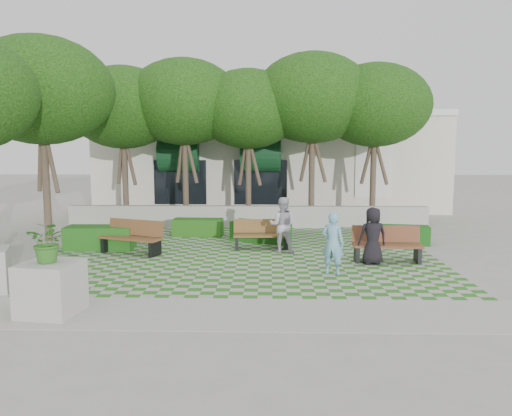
{
  "coord_description": "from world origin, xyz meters",
  "views": [
    {
      "loc": [
        0.92,
        -14.47,
        3.39
      ],
      "look_at": [
        0.5,
        1.5,
        1.4
      ],
      "focal_mm": 35.0,
      "sensor_mm": 36.0,
      "label": 1
    }
  ],
  "objects_px": {
    "bench_west": "(132,238)",
    "hedge_west": "(100,238)",
    "hedge_midright": "(261,232)",
    "bench_east": "(387,245)",
    "hedge_midleft": "(198,227)",
    "bench_mid": "(261,235)",
    "hedge_east": "(402,235)",
    "person_white": "(282,225)",
    "planter_front": "(50,277)",
    "person_dark": "(373,236)",
    "person_blue": "(333,243)"
  },
  "relations": [
    {
      "from": "hedge_midright",
      "to": "hedge_west",
      "type": "xyz_separation_m",
      "value": [
        -5.28,
        -1.47,
        0.02
      ]
    },
    {
      "from": "hedge_east",
      "to": "person_white",
      "type": "bearing_deg",
      "value": -160.34
    },
    {
      "from": "planter_front",
      "to": "person_blue",
      "type": "bearing_deg",
      "value": 28.73
    },
    {
      "from": "hedge_west",
      "to": "person_white",
      "type": "height_order",
      "value": "person_white"
    },
    {
      "from": "hedge_midright",
      "to": "person_blue",
      "type": "bearing_deg",
      "value": -66.2
    },
    {
      "from": "person_white",
      "to": "bench_mid",
      "type": "bearing_deg",
      "value": -32.27
    },
    {
      "from": "bench_mid",
      "to": "person_blue",
      "type": "xyz_separation_m",
      "value": [
        1.95,
        -3.28,
        0.37
      ]
    },
    {
      "from": "bench_west",
      "to": "hedge_east",
      "type": "height_order",
      "value": "bench_west"
    },
    {
      "from": "bench_west",
      "to": "person_dark",
      "type": "xyz_separation_m",
      "value": [
        7.31,
        -1.26,
        0.32
      ]
    },
    {
      "from": "bench_mid",
      "to": "bench_west",
      "type": "height_order",
      "value": "bench_west"
    },
    {
      "from": "bench_east",
      "to": "person_white",
      "type": "height_order",
      "value": "person_white"
    },
    {
      "from": "hedge_east",
      "to": "person_white",
      "type": "height_order",
      "value": "person_white"
    },
    {
      "from": "hedge_midleft",
      "to": "person_dark",
      "type": "relative_size",
      "value": 1.12
    },
    {
      "from": "bench_east",
      "to": "planter_front",
      "type": "height_order",
      "value": "planter_front"
    },
    {
      "from": "bench_east",
      "to": "hedge_west",
      "type": "distance_m",
      "value": 9.17
    },
    {
      "from": "bench_east",
      "to": "person_blue",
      "type": "xyz_separation_m",
      "value": [
        -1.78,
        -1.51,
        0.33
      ]
    },
    {
      "from": "hedge_midright",
      "to": "hedge_west",
      "type": "height_order",
      "value": "hedge_west"
    },
    {
      "from": "person_dark",
      "to": "person_white",
      "type": "bearing_deg",
      "value": -39.17
    },
    {
      "from": "hedge_west",
      "to": "person_dark",
      "type": "bearing_deg",
      "value": -12.31
    },
    {
      "from": "planter_front",
      "to": "person_dark",
      "type": "height_order",
      "value": "planter_front"
    },
    {
      "from": "bench_east",
      "to": "bench_west",
      "type": "bearing_deg",
      "value": 175.49
    },
    {
      "from": "planter_front",
      "to": "person_white",
      "type": "height_order",
      "value": "planter_front"
    },
    {
      "from": "bench_mid",
      "to": "person_white",
      "type": "relative_size",
      "value": 1.05
    },
    {
      "from": "hedge_midleft",
      "to": "person_dark",
      "type": "bearing_deg",
      "value": -37.9
    },
    {
      "from": "bench_west",
      "to": "planter_front",
      "type": "distance_m",
      "value": 5.77
    },
    {
      "from": "hedge_midright",
      "to": "person_dark",
      "type": "relative_size",
      "value": 1.25
    },
    {
      "from": "bench_west",
      "to": "planter_front",
      "type": "relative_size",
      "value": 1.12
    },
    {
      "from": "hedge_midright",
      "to": "hedge_east",
      "type": "bearing_deg",
      "value": -3.35
    },
    {
      "from": "bench_east",
      "to": "hedge_east",
      "type": "relative_size",
      "value": 1.1
    },
    {
      "from": "bench_east",
      "to": "bench_mid",
      "type": "height_order",
      "value": "bench_east"
    },
    {
      "from": "bench_mid",
      "to": "hedge_west",
      "type": "height_order",
      "value": "bench_mid"
    },
    {
      "from": "bench_mid",
      "to": "planter_front",
      "type": "bearing_deg",
      "value": -124.87
    },
    {
      "from": "planter_front",
      "to": "person_dark",
      "type": "bearing_deg",
      "value": 31.38
    },
    {
      "from": "bench_west",
      "to": "planter_front",
      "type": "height_order",
      "value": "planter_front"
    },
    {
      "from": "bench_east",
      "to": "hedge_midleft",
      "type": "height_order",
      "value": "bench_east"
    },
    {
      "from": "person_blue",
      "to": "hedge_east",
      "type": "bearing_deg",
      "value": -102.75
    },
    {
      "from": "bench_west",
      "to": "hedge_west",
      "type": "bearing_deg",
      "value": 174.73
    },
    {
      "from": "bench_east",
      "to": "person_dark",
      "type": "bearing_deg",
      "value": -143.0
    },
    {
      "from": "bench_mid",
      "to": "hedge_midright",
      "type": "relative_size",
      "value": 0.9
    },
    {
      "from": "bench_west",
      "to": "hedge_west",
      "type": "distance_m",
      "value": 1.38
    },
    {
      "from": "person_blue",
      "to": "person_white",
      "type": "distance_m",
      "value": 2.99
    },
    {
      "from": "hedge_midright",
      "to": "person_white",
      "type": "height_order",
      "value": "person_white"
    },
    {
      "from": "bench_east",
      "to": "bench_west",
      "type": "height_order",
      "value": "bench_west"
    },
    {
      "from": "hedge_midright",
      "to": "person_white",
      "type": "relative_size",
      "value": 1.16
    },
    {
      "from": "planter_front",
      "to": "person_dark",
      "type": "xyz_separation_m",
      "value": [
        7.38,
        4.5,
        0.06
      ]
    },
    {
      "from": "bench_east",
      "to": "planter_front",
      "type": "xyz_separation_m",
      "value": [
        -7.88,
        -4.85,
        0.27
      ]
    },
    {
      "from": "bench_east",
      "to": "person_blue",
      "type": "relative_size",
      "value": 1.2
    },
    {
      "from": "person_blue",
      "to": "person_white",
      "type": "height_order",
      "value": "person_white"
    },
    {
      "from": "hedge_east",
      "to": "hedge_west",
      "type": "bearing_deg",
      "value": -173.4
    },
    {
      "from": "planter_front",
      "to": "person_white",
      "type": "relative_size",
      "value": 1.07
    }
  ]
}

